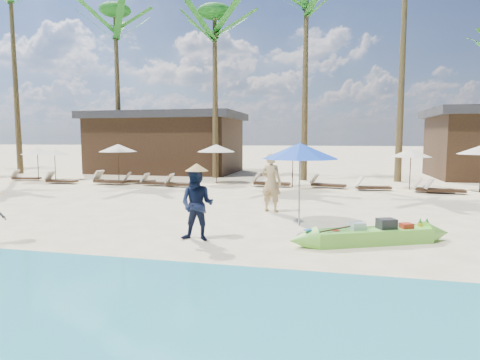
# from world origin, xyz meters

# --- Properties ---
(ground) EXTENTS (240.00, 240.00, 0.00)m
(ground) POSITION_xyz_m (0.00, 0.00, 0.00)
(ground) COLOR #FBE7BA
(ground) RESTS_ON ground
(wet_sand_strip) EXTENTS (240.00, 4.50, 0.01)m
(wet_sand_strip) POSITION_xyz_m (0.00, -5.00, 0.00)
(wet_sand_strip) COLOR tan
(wet_sand_strip) RESTS_ON ground
(green_canoe) EXTENTS (4.29, 2.14, 0.58)m
(green_canoe) POSITION_xyz_m (4.72, -0.14, 0.20)
(green_canoe) COLOR #76DD43
(green_canoe) RESTS_ON ground
(tourist) EXTENTS (0.83, 0.67, 1.98)m
(tourist) POSITION_xyz_m (1.78, 3.41, 0.99)
(tourist) COLOR tan
(tourist) RESTS_ON ground
(vendor_green) EXTENTS (0.88, 0.70, 1.76)m
(vendor_green) POSITION_xyz_m (0.60, -0.77, 0.88)
(vendor_green) COLOR #141C39
(vendor_green) RESTS_ON ground
(blue_umbrella) EXTENTS (2.18, 2.18, 2.35)m
(blue_umbrella) POSITION_xyz_m (2.87, 1.48, 2.12)
(blue_umbrella) COLOR #99999E
(blue_umbrella) RESTS_ON ground
(resort_parasol_2) EXTENTS (1.85, 1.85, 1.91)m
(resort_parasol_2) POSITION_xyz_m (-13.08, 10.38, 1.72)
(resort_parasol_2) COLOR #342215
(resort_parasol_2) RESTS_ON ground
(lounger_2_left) EXTENTS (1.68, 0.79, 0.55)m
(lounger_2_left) POSITION_xyz_m (-13.76, 10.06, 0.18)
(lounger_2_left) COLOR #342215
(lounger_2_left) RESTS_ON ground
(resort_parasol_3) EXTENTS (1.80, 1.80, 1.85)m
(resort_parasol_3) POSITION_xyz_m (-11.96, 10.44, 1.67)
(resort_parasol_3) COLOR #342215
(resort_parasol_3) RESTS_ON ground
(lounger_3_left) EXTENTS (1.77, 0.67, 0.59)m
(lounger_3_left) POSITION_xyz_m (-10.71, 9.15, 0.20)
(lounger_3_left) COLOR #342215
(lounger_3_left) RESTS_ON ground
(lounger_3_right) EXTENTS (1.99, 0.81, 0.66)m
(lounger_3_right) POSITION_xyz_m (-7.92, 9.41, 0.22)
(lounger_3_right) COLOR #342215
(lounger_3_right) RESTS_ON ground
(resort_parasol_4) EXTENTS (2.08, 2.08, 2.14)m
(resort_parasol_4) POSITION_xyz_m (-7.72, 10.15, 1.93)
(resort_parasol_4) COLOR #342215
(resort_parasol_4) RESTS_ON ground
(lounger_4_left) EXTENTS (1.74, 0.97, 0.56)m
(lounger_4_left) POSITION_xyz_m (-6.48, 10.01, 0.19)
(lounger_4_left) COLOR #342215
(lounger_4_left) RESTS_ON ground
(lounger_4_right) EXTENTS (1.68, 0.53, 0.57)m
(lounger_4_right) POSITION_xyz_m (-5.22, 9.41, 0.19)
(lounger_4_right) COLOR #342215
(lounger_4_right) RESTS_ON ground
(resort_parasol_5) EXTENTS (2.07, 2.07, 2.13)m
(resort_parasol_5) POSITION_xyz_m (-2.41, 11.21, 1.92)
(resort_parasol_5) COLOR #342215
(resort_parasol_5) RESTS_ON ground
(lounger_5_left) EXTENTS (1.74, 0.55, 0.59)m
(lounger_5_left) POSITION_xyz_m (-3.71, 9.18, 0.20)
(lounger_5_left) COLOR #342215
(lounger_5_left) RESTS_ON ground
(resort_parasol_6) EXTENTS (1.99, 1.99, 2.05)m
(resort_parasol_6) POSITION_xyz_m (1.84, 10.33, 1.85)
(resort_parasol_6) COLOR #342215
(resort_parasol_6) RESTS_ON ground
(lounger_6_left) EXTENTS (1.95, 0.66, 0.65)m
(lounger_6_left) POSITION_xyz_m (0.66, 10.37, 0.22)
(lounger_6_left) COLOR #342215
(lounger_6_left) RESTS_ON ground
(lounger_6_right) EXTENTS (1.82, 0.95, 0.59)m
(lounger_6_right) POSITION_xyz_m (3.50, 10.46, 0.20)
(lounger_6_right) COLOR #342215
(lounger_6_right) RESTS_ON ground
(resort_parasol_7) EXTENTS (1.90, 1.90, 1.96)m
(resort_parasol_7) POSITION_xyz_m (7.45, 10.72, 1.77)
(resort_parasol_7) COLOR #342215
(resort_parasol_7) RESTS_ON ground
(lounger_7_left) EXTENTS (1.73, 0.79, 0.57)m
(lounger_7_left) POSITION_xyz_m (5.60, 9.97, 0.19)
(lounger_7_left) COLOR #342215
(lounger_7_left) RESTS_ON ground
(lounger_7_right) EXTENTS (1.76, 0.72, 0.58)m
(lounger_7_right) POSITION_xyz_m (8.22, 9.72, 0.19)
(lounger_7_right) COLOR #342215
(lounger_7_right) RESTS_ON ground
(lounger_8_left) EXTENTS (1.71, 0.54, 0.58)m
(lounger_8_left) POSITION_xyz_m (8.61, 9.51, 0.19)
(lounger_8_left) COLOR #342215
(lounger_8_left) RESTS_ON ground
(palm_1) EXTENTS (2.08, 2.08, 13.60)m
(palm_1) POSITION_xyz_m (-17.59, 14.06, 10.82)
(palm_1) COLOR brown
(palm_1) RESTS_ON ground
(palm_2) EXTENTS (2.08, 2.08, 11.33)m
(palm_2) POSITION_xyz_m (-10.45, 15.08, 9.18)
(palm_2) COLOR brown
(palm_2) RESTS_ON ground
(palm_3) EXTENTS (2.08, 2.08, 10.52)m
(palm_3) POSITION_xyz_m (-3.36, 14.27, 8.58)
(palm_3) COLOR brown
(palm_3) RESTS_ON ground
(palm_4) EXTENTS (2.08, 2.08, 11.70)m
(palm_4) POSITION_xyz_m (2.15, 14.01, 9.45)
(palm_4) COLOR brown
(palm_4) RESTS_ON ground
(pavilion_west) EXTENTS (10.80, 6.60, 4.30)m
(pavilion_west) POSITION_xyz_m (-8.00, 17.50, 2.19)
(pavilion_west) COLOR #342215
(pavilion_west) RESTS_ON ground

